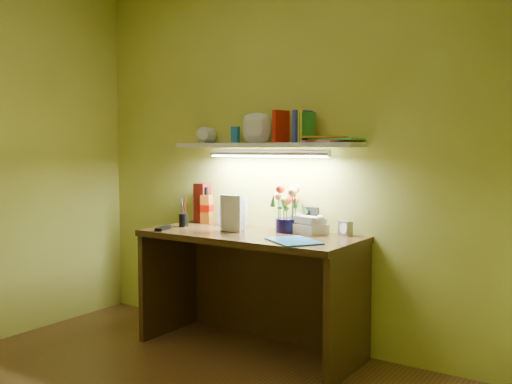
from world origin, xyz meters
TOP-DOWN VIEW (x-y plane):
  - desk at (0.00, 1.20)m, footprint 1.40×0.60m
  - flower_bouquet at (0.18, 1.39)m, footprint 0.23×0.23m
  - telephone at (0.32, 1.38)m, footprint 0.25×0.21m
  - desk_clock at (0.54, 1.45)m, footprint 0.10×0.08m
  - whisky_bottle at (-0.51, 1.41)m, footprint 0.08×0.08m
  - whisky_box at (-0.57, 1.43)m, footprint 0.09×0.09m
  - pen_cup at (-0.53, 1.19)m, footprint 0.08×0.08m
  - art_card at (-0.27, 1.39)m, footprint 0.20×0.06m
  - tv_remote at (-0.55, 1.01)m, footprint 0.11×0.18m
  - blue_folder at (0.40, 1.07)m, footprint 0.39×0.36m
  - desk_book_a at (-0.19, 1.17)m, footprint 0.14×0.09m
  - desk_book_b at (-0.22, 1.18)m, footprint 0.17×0.04m
  - wall_shelf at (0.00, 1.39)m, footprint 1.30×0.35m

SIDE VIEW (x-z plane):
  - desk at x=0.00m, z-range 0.00..0.75m
  - blue_folder at x=0.40m, z-range 0.75..0.76m
  - tv_remote at x=-0.55m, z-range 0.75..0.77m
  - desk_clock at x=0.54m, z-range 0.75..0.84m
  - telephone at x=0.32m, z-range 0.75..0.88m
  - pen_cup at x=-0.53m, z-range 0.75..0.90m
  - art_card at x=-0.27m, z-range 0.75..0.95m
  - desk_book_a at x=-0.19m, z-range 0.75..0.95m
  - desk_book_b at x=-0.22m, z-range 0.75..0.99m
  - whisky_bottle at x=-0.51m, z-range 0.75..1.01m
  - whisky_box at x=-0.57m, z-range 0.75..1.03m
  - flower_bouquet at x=0.18m, z-range 0.75..1.05m
  - wall_shelf at x=0.00m, z-range 1.22..1.45m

